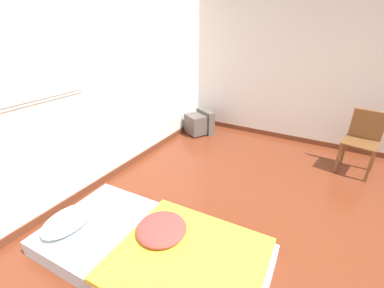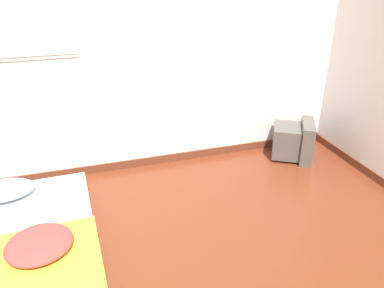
# 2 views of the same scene
# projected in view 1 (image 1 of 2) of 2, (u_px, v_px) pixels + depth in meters

# --- Properties ---
(ground_plane) EXTENTS (20.00, 20.00, 0.00)m
(ground_plane) POSITION_uv_depth(u_px,v_px,m) (317.00, 280.00, 2.17)
(ground_plane) COLOR maroon
(wall_back) EXTENTS (8.15, 0.08, 2.60)m
(wall_back) POSITION_uv_depth(u_px,v_px,m) (73.00, 90.00, 2.83)
(wall_back) COLOR white
(wall_back) RESTS_ON ground_plane
(wall_right) EXTENTS (0.08, 7.80, 2.60)m
(wall_right) POSITION_uv_depth(u_px,v_px,m) (356.00, 72.00, 3.90)
(wall_right) COLOR white
(wall_right) RESTS_ON ground_plane
(mattress_bed) EXTENTS (1.13, 2.13, 0.31)m
(mattress_bed) POSITION_uv_depth(u_px,v_px,m) (151.00, 249.00, 2.32)
(mattress_bed) COLOR silver
(mattress_bed) RESTS_ON ground_plane
(crt_tv) EXTENTS (0.58, 0.58, 0.44)m
(crt_tv) POSITION_uv_depth(u_px,v_px,m) (200.00, 123.00, 4.96)
(crt_tv) COLOR #56514C
(crt_tv) RESTS_ON ground_plane
(wooden_chair) EXTENTS (0.50, 0.50, 0.87)m
(wooden_chair) POSITION_uv_depth(u_px,v_px,m) (363.00, 137.00, 3.60)
(wooden_chair) COLOR brown
(wooden_chair) RESTS_ON ground_plane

